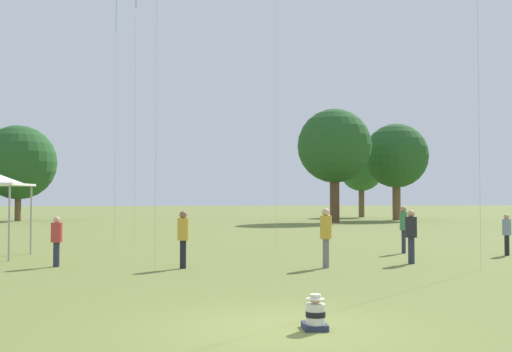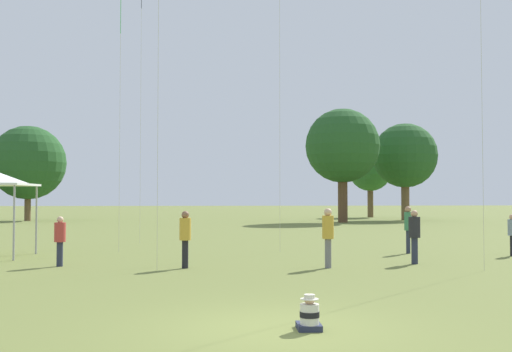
{
  "view_description": "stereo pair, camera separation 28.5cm",
  "coord_description": "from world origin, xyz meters",
  "px_view_note": "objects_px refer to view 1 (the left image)",
  "views": [
    {
      "loc": [
        -1.51,
        -10.01,
        2.2
      ],
      "look_at": [
        0.17,
        5.3,
        2.75
      ],
      "focal_mm": 42.0,
      "sensor_mm": 36.0,
      "label": 1
    },
    {
      "loc": [
        -1.23,
        -10.04,
        2.2
      ],
      "look_at": [
        0.17,
        5.3,
        2.75
      ],
      "focal_mm": 42.0,
      "sensor_mm": 36.0,
      "label": 2
    }
  ],
  "objects_px": {
    "person_standing_1": "(57,237)",
    "person_standing_6": "(183,234)",
    "person_standing_5": "(411,232)",
    "distant_tree_0": "(19,162)",
    "person_standing_3": "(507,231)",
    "distant_tree_3": "(361,170)",
    "person_standing_2": "(326,232)",
    "distant_tree_2": "(334,146)",
    "person_standing_0": "(403,224)",
    "seated_toddler": "(315,315)",
    "distant_tree_1": "(396,156)"
  },
  "relations": [
    {
      "from": "person_standing_1",
      "to": "person_standing_6",
      "type": "distance_m",
      "value": 4.1
    },
    {
      "from": "person_standing_5",
      "to": "distant_tree_0",
      "type": "bearing_deg",
      "value": -138.88
    },
    {
      "from": "person_standing_5",
      "to": "distant_tree_0",
      "type": "relative_size",
      "value": 0.2
    },
    {
      "from": "person_standing_3",
      "to": "distant_tree_3",
      "type": "height_order",
      "value": "distant_tree_3"
    },
    {
      "from": "person_standing_1",
      "to": "distant_tree_3",
      "type": "height_order",
      "value": "distant_tree_3"
    },
    {
      "from": "person_standing_2",
      "to": "person_standing_3",
      "type": "distance_m",
      "value": 8.37
    },
    {
      "from": "person_standing_5",
      "to": "distant_tree_3",
      "type": "distance_m",
      "value": 47.54
    },
    {
      "from": "person_standing_1",
      "to": "distant_tree_0",
      "type": "bearing_deg",
      "value": 94.66
    },
    {
      "from": "distant_tree_2",
      "to": "person_standing_0",
      "type": "bearing_deg",
      "value": -98.51
    },
    {
      "from": "seated_toddler",
      "to": "distant_tree_2",
      "type": "distance_m",
      "value": 43.94
    },
    {
      "from": "seated_toddler",
      "to": "person_standing_0",
      "type": "distance_m",
      "value": 14.52
    },
    {
      "from": "person_standing_3",
      "to": "distant_tree_3",
      "type": "relative_size",
      "value": 0.2
    },
    {
      "from": "person_standing_1",
      "to": "person_standing_2",
      "type": "distance_m",
      "value": 8.54
    },
    {
      "from": "person_standing_5",
      "to": "distant_tree_1",
      "type": "height_order",
      "value": "distant_tree_1"
    },
    {
      "from": "person_standing_2",
      "to": "distant_tree_1",
      "type": "height_order",
      "value": "distant_tree_1"
    },
    {
      "from": "distant_tree_1",
      "to": "distant_tree_2",
      "type": "distance_m",
      "value": 8.6
    },
    {
      "from": "person_standing_1",
      "to": "person_standing_3",
      "type": "xyz_separation_m",
      "value": [
        16.19,
        1.97,
        -0.01
      ]
    },
    {
      "from": "seated_toddler",
      "to": "distant_tree_2",
      "type": "xyz_separation_m",
      "value": [
        10.66,
        42.13,
        6.5
      ]
    },
    {
      "from": "person_standing_0",
      "to": "distant_tree_1",
      "type": "height_order",
      "value": "distant_tree_1"
    },
    {
      "from": "seated_toddler",
      "to": "person_standing_1",
      "type": "bearing_deg",
      "value": 125.1
    },
    {
      "from": "distant_tree_2",
      "to": "distant_tree_3",
      "type": "bearing_deg",
      "value": 64.49
    },
    {
      "from": "person_standing_0",
      "to": "seated_toddler",
      "type": "bearing_deg",
      "value": -32.15
    },
    {
      "from": "person_standing_5",
      "to": "distant_tree_3",
      "type": "bearing_deg",
      "value": 175.77
    },
    {
      "from": "person_standing_0",
      "to": "distant_tree_3",
      "type": "distance_m",
      "value": 43.77
    },
    {
      "from": "person_standing_5",
      "to": "person_standing_3",
      "type": "bearing_deg",
      "value": 126.73
    },
    {
      "from": "distant_tree_1",
      "to": "person_standing_5",
      "type": "bearing_deg",
      "value": -108.82
    },
    {
      "from": "person_standing_1",
      "to": "distant_tree_3",
      "type": "relative_size",
      "value": 0.21
    },
    {
      "from": "person_standing_0",
      "to": "person_standing_5",
      "type": "relative_size",
      "value": 1.04
    },
    {
      "from": "person_standing_2",
      "to": "person_standing_3",
      "type": "height_order",
      "value": "person_standing_2"
    },
    {
      "from": "person_standing_0",
      "to": "person_standing_6",
      "type": "relative_size",
      "value": 1.04
    },
    {
      "from": "person_standing_2",
      "to": "distant_tree_0",
      "type": "bearing_deg",
      "value": 131.81
    },
    {
      "from": "person_standing_6",
      "to": "distant_tree_0",
      "type": "xyz_separation_m",
      "value": [
        -15.82,
        39.33,
        4.42
      ]
    },
    {
      "from": "person_standing_1",
      "to": "distant_tree_2",
      "type": "relative_size",
      "value": 0.16
    },
    {
      "from": "distant_tree_3",
      "to": "person_standing_3",
      "type": "bearing_deg",
      "value": -99.2
    },
    {
      "from": "person_standing_6",
      "to": "distant_tree_2",
      "type": "xyz_separation_m",
      "value": [
        12.95,
        33.21,
        5.68
      ]
    },
    {
      "from": "person_standing_3",
      "to": "distant_tree_1",
      "type": "relative_size",
      "value": 0.17
    },
    {
      "from": "person_standing_2",
      "to": "distant_tree_3",
      "type": "xyz_separation_m",
      "value": [
        14.79,
        46.72,
        4.17
      ]
    },
    {
      "from": "person_standing_0",
      "to": "person_standing_2",
      "type": "height_order",
      "value": "person_standing_2"
    },
    {
      "from": "person_standing_1",
      "to": "person_standing_2",
      "type": "bearing_deg",
      "value": -20.56
    },
    {
      "from": "seated_toddler",
      "to": "distant_tree_0",
      "type": "height_order",
      "value": "distant_tree_0"
    },
    {
      "from": "person_standing_1",
      "to": "person_standing_5",
      "type": "relative_size",
      "value": 0.9
    },
    {
      "from": "seated_toddler",
      "to": "distant_tree_3",
      "type": "xyz_separation_m",
      "value": [
        16.95,
        55.31,
        5.04
      ]
    },
    {
      "from": "seated_toddler",
      "to": "person_standing_0",
      "type": "relative_size",
      "value": 0.33
    },
    {
      "from": "person_standing_2",
      "to": "distant_tree_2",
      "type": "relative_size",
      "value": 0.18
    },
    {
      "from": "person_standing_1",
      "to": "seated_toddler",
      "type": "bearing_deg",
      "value": -69.69
    },
    {
      "from": "person_standing_2",
      "to": "person_standing_0",
      "type": "bearing_deg",
      "value": 61.82
    },
    {
      "from": "person_standing_2",
      "to": "person_standing_6",
      "type": "distance_m",
      "value": 4.46
    },
    {
      "from": "distant_tree_3",
      "to": "person_standing_2",
      "type": "bearing_deg",
      "value": -107.57
    },
    {
      "from": "person_standing_0",
      "to": "person_standing_3",
      "type": "distance_m",
      "value": 3.82
    },
    {
      "from": "person_standing_0",
      "to": "distant_tree_3",
      "type": "relative_size",
      "value": 0.24
    }
  ]
}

